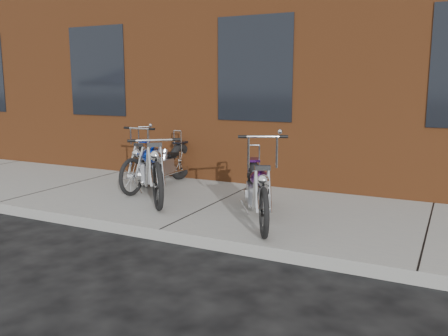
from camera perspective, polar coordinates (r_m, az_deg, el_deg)
The scene contains 6 objects.
ground at distance 6.06m, azimuth -7.77°, elevation -8.70°, with size 120.00×120.00×0.00m, color black.
sidewalk at distance 7.27m, azimuth -1.12°, elevation -4.80°, with size 22.00×3.00×0.15m, color gray.
building_brick at distance 13.30m, azimuth 12.63°, elevation 18.74°, with size 22.00×10.00×8.00m, color brown.
chopper_purple at distance 6.32m, azimuth 4.10°, elevation -2.81°, with size 1.08×1.93×1.19m.
chopper_blue at distance 7.70m, azimuth -8.93°, elevation -0.15°, with size 1.74×1.89×1.07m.
chopper_third at distance 8.43m, azimuth -7.75°, elevation 0.40°, with size 0.53×2.15×1.09m.
Camera 1 is at (3.26, -4.73, 1.94)m, focal length 38.00 mm.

